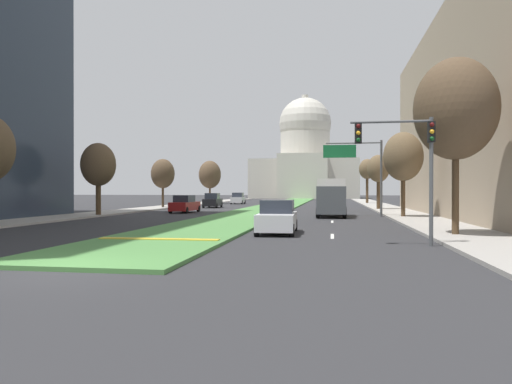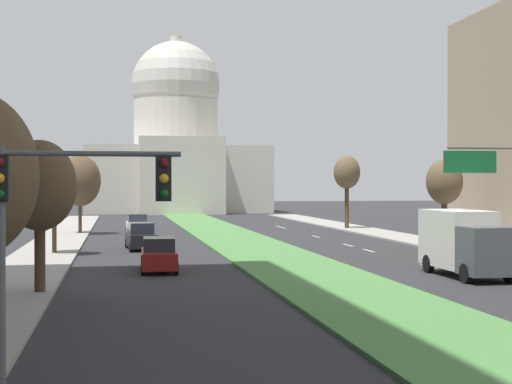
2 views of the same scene
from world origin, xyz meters
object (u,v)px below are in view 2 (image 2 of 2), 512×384
(traffic_light_near_left, at_px, (50,223))
(sedan_far_horizon, at_px, (137,225))
(street_tree_left_far, at_px, (54,188))
(capitol_building, at_px, (176,146))
(sedan_midblock, at_px, (159,255))
(street_tree_left_mid, at_px, (40,187))
(overhead_guide_sign, at_px, (502,182))
(street_tree_left_distant, at_px, (80,181))
(street_tree_right_distant, at_px, (347,173))
(street_tree_right_far, at_px, (444,183))
(box_truck_delivery, at_px, (465,242))
(sedan_distant, at_px, (141,237))

(traffic_light_near_left, distance_m, sedan_far_horizon, 54.93)
(street_tree_left_far, bearing_deg, capitol_building, 79.92)
(capitol_building, xyz_separation_m, traffic_light_near_left, (-10.46, -110.14, -6.80))
(capitol_building, bearing_deg, sedan_midblock, -94.86)
(capitol_building, relative_size, traffic_light_near_left, 5.50)
(street_tree_left_mid, bearing_deg, overhead_guide_sign, 9.46)
(overhead_guide_sign, xyz_separation_m, street_tree_left_distant, (-22.33, 34.47, 0.17))
(overhead_guide_sign, relative_size, street_tree_left_far, 1.07)
(street_tree_left_distant, bearing_deg, sedan_midblock, -79.89)
(street_tree_left_mid, xyz_separation_m, street_tree_right_distant, (25.38, 41.01, 1.16))
(street_tree_left_distant, relative_size, sedan_midblock, 1.51)
(street_tree_left_mid, relative_size, street_tree_right_distant, 0.86)
(sedan_far_horizon, bearing_deg, sedan_midblock, -89.20)
(street_tree_right_distant, distance_m, sedan_far_horizon, 21.53)
(traffic_light_near_left, bearing_deg, overhead_guide_sign, 46.86)
(street_tree_left_far, height_order, street_tree_right_far, street_tree_right_far)
(overhead_guide_sign, xyz_separation_m, street_tree_left_far, (-22.95, 14.18, -0.36))
(traffic_light_near_left, xyz_separation_m, box_truck_delivery, (17.76, 20.58, -2.12))
(capitol_building, distance_m, street_tree_left_distant, 55.88)
(street_tree_left_mid, height_order, street_tree_right_distant, street_tree_right_distant)
(sedan_midblock, distance_m, sedan_far_horizon, 29.14)
(street_tree_right_far, xyz_separation_m, sedan_midblock, (-19.69, -9.03, -3.77))
(box_truck_delivery, bearing_deg, street_tree_right_distant, 81.52)
(capitol_building, relative_size, street_tree_left_far, 4.70)
(street_tree_left_far, height_order, sedan_midblock, street_tree_left_far)
(overhead_guide_sign, xyz_separation_m, street_tree_right_far, (2.77, 13.12, -0.03))
(overhead_guide_sign, xyz_separation_m, street_tree_left_mid, (-22.10, -3.68, -0.23))
(street_tree_left_far, bearing_deg, street_tree_right_far, -2.37)
(street_tree_right_far, relative_size, street_tree_left_distant, 0.88)
(traffic_light_near_left, distance_m, street_tree_left_distant, 56.07)
(box_truck_delivery, bearing_deg, sedan_far_horizon, 113.54)
(sedan_distant, height_order, box_truck_delivery, box_truck_delivery)
(street_tree_right_far, xyz_separation_m, street_tree_right_distant, (0.51, 24.21, 0.96))
(traffic_light_near_left, height_order, street_tree_right_far, street_tree_right_far)
(overhead_guide_sign, distance_m, street_tree_left_mid, 22.41)
(sedan_far_horizon, bearing_deg, street_tree_right_distant, 11.27)
(overhead_guide_sign, relative_size, box_truck_delivery, 1.02)
(street_tree_left_distant, relative_size, street_tree_right_distant, 0.97)
(traffic_light_near_left, distance_m, street_tree_left_mid, 17.98)
(sedan_far_horizon, bearing_deg, overhead_guide_sign, -62.46)
(box_truck_delivery, bearing_deg, street_tree_left_mid, -172.14)
(overhead_guide_sign, distance_m, street_tree_right_distant, 37.48)
(overhead_guide_sign, height_order, street_tree_left_far, overhead_guide_sign)
(street_tree_left_mid, height_order, sedan_distant, street_tree_left_mid)
(capitol_building, bearing_deg, overhead_guide_sign, -83.73)
(street_tree_left_distant, distance_m, street_tree_right_distant, 25.78)
(street_tree_left_distant, distance_m, sedan_far_horizon, 6.49)
(overhead_guide_sign, height_order, sedan_midblock, overhead_guide_sign)
(street_tree_right_distant, bearing_deg, street_tree_left_mid, -121.75)
(street_tree_left_mid, height_order, street_tree_right_far, street_tree_left_mid)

